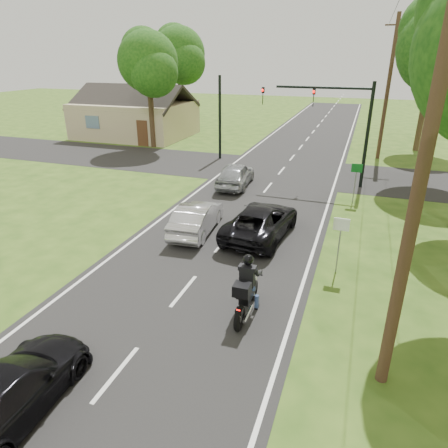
{
  "coord_description": "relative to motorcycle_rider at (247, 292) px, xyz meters",
  "views": [
    {
      "loc": [
        5.06,
        -10.34,
        7.29
      ],
      "look_at": [
        0.38,
        3.0,
        1.3
      ],
      "focal_mm": 32.0,
      "sensor_mm": 36.0,
      "label": 1
    }
  ],
  "objects": [
    {
      "name": "tree_left_far",
      "position": [
        -16.04,
        30.31,
        6.34
      ],
      "size": [
        5.76,
        5.58,
        10.14
      ],
      "color": "#332316",
      "rests_on": "ground"
    },
    {
      "name": "dark_suv",
      "position": [
        -1.02,
        5.73,
        -0.1
      ],
      "size": [
        2.69,
        5.1,
        1.37
      ],
      "primitive_type": "imported",
      "rotation": [
        0.0,
        0.0,
        3.06
      ],
      "color": "black",
      "rests_on": "road"
    },
    {
      "name": "traffic_signal",
      "position": [
        1.0,
        14.55,
        3.34
      ],
      "size": [
        6.38,
        0.44,
        6.0
      ],
      "color": "black",
      "rests_on": "ground"
    },
    {
      "name": "tree_left_near",
      "position": [
        -14.07,
        20.34,
        5.74
      ],
      "size": [
        5.12,
        4.96,
        9.22
      ],
      "color": "#332316",
      "rests_on": "ground"
    },
    {
      "name": "silver_suv",
      "position": [
        -4.26,
        12.21,
        -0.07
      ],
      "size": [
        1.96,
        4.28,
        1.42
      ],
      "primitive_type": "imported",
      "rotation": [
        0.0,
        0.0,
        3.21
      ],
      "color": "#A2A6AA",
      "rests_on": "road"
    },
    {
      "name": "sign_white",
      "position": [
        2.36,
        3.54,
        0.8
      ],
      "size": [
        0.55,
        0.07,
        2.12
      ],
      "color": "slate",
      "rests_on": "ground"
    },
    {
      "name": "road",
      "position": [
        -2.34,
        10.56,
        -0.79
      ],
      "size": [
        8.0,
        100.0,
        0.01
      ],
      "primitive_type": "cube",
      "color": "black",
      "rests_on": "ground"
    },
    {
      "name": "tree_row_e",
      "position": [
        7.14,
        26.33,
        6.04
      ],
      "size": [
        5.28,
        5.12,
        9.61
      ],
      "color": "#332316",
      "rests_on": "ground"
    },
    {
      "name": "house",
      "position": [
        -18.34,
        24.56,
        0.98
      ],
      "size": [
        10.2,
        8.0,
        4.84
      ],
      "color": "tan",
      "rests_on": "ground"
    },
    {
      "name": "silver_sedan",
      "position": [
        -3.81,
        5.19,
        -0.12
      ],
      "size": [
        1.75,
        4.15,
        1.33
      ],
      "primitive_type": "imported",
      "rotation": [
        0.0,
        0.0,
        3.23
      ],
      "color": "silver",
      "rests_on": "road"
    },
    {
      "name": "utility_pole_near",
      "position": [
        3.86,
        -1.44,
        4.29
      ],
      "size": [
        1.6,
        0.28,
        10.0
      ],
      "color": "#4C3222",
      "rests_on": "ground"
    },
    {
      "name": "dark_car_behind",
      "position": [
        -3.78,
        -5.2,
        -0.16
      ],
      "size": [
        1.98,
        4.35,
        1.24
      ],
      "primitive_type": "imported",
      "rotation": [
        0.0,
        0.0,
        3.2
      ],
      "color": "black",
      "rests_on": "road"
    },
    {
      "name": "utility_pole_far",
      "position": [
        3.86,
        22.56,
        4.29
      ],
      "size": [
        1.6,
        0.28,
        10.0
      ],
      "color": "#4C3222",
      "rests_on": "ground"
    },
    {
      "name": "ground",
      "position": [
        -2.34,
        0.56,
        -0.79
      ],
      "size": [
        140.0,
        140.0,
        0.0
      ],
      "primitive_type": "plane",
      "color": "#2C4C15",
      "rests_on": "ground"
    },
    {
      "name": "motorcycle_rider",
      "position": [
        0.0,
        0.0,
        0.0
      ],
      "size": [
        0.66,
        2.34,
        2.02
      ],
      "rotation": [
        0.0,
        0.0,
        0.01
      ],
      "color": "black",
      "rests_on": "ground"
    },
    {
      "name": "signal_pole_far",
      "position": [
        -7.54,
        18.56,
        2.21
      ],
      "size": [
        0.2,
        0.2,
        6.0
      ],
      "primitive_type": "cylinder",
      "color": "black",
      "rests_on": "ground"
    },
    {
      "name": "sign_green",
      "position": [
        2.56,
        11.54,
        0.8
      ],
      "size": [
        0.55,
        0.07,
        2.12
      ],
      "color": "slate",
      "rests_on": "ground"
    },
    {
      "name": "cross_road",
      "position": [
        -2.34,
        16.56,
        -0.79
      ],
      "size": [
        60.0,
        7.0,
        0.01
      ],
      "primitive_type": "cube",
      "color": "black",
      "rests_on": "ground"
    }
  ]
}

